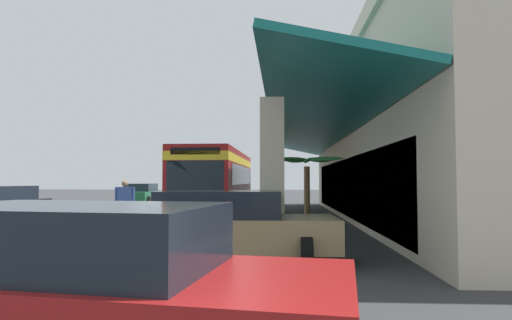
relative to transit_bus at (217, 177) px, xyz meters
name	(u,v)px	position (x,y,z in m)	size (l,w,h in m)	color
ground	(330,217)	(1.79, 5.50, -1.85)	(120.00, 120.00, 0.00)	#38383A
curb_strip	(266,217)	(2.83, 2.57, -1.79)	(29.51, 0.50, 0.12)	#9E998E
plaza_building	(489,137)	(2.83, 12.20, 1.70)	(24.89, 15.95, 7.10)	beige
transit_bus	(217,177)	(0.00, 0.00, 0.00)	(11.23, 2.90, 3.34)	maroon
parked_sedan_red	(86,289)	(18.38, 1.58, -1.10)	(2.86, 4.62, 1.47)	maroon
parked_sedan_tan	(227,226)	(13.08, 2.13, -1.10)	(2.56, 4.47, 1.47)	#9E845B
parked_sedan_green	(142,194)	(-8.03, -6.54, -1.10)	(4.43, 2.07, 1.47)	#195933
pedestrian	(125,202)	(7.25, -2.15, -0.90)	(0.36, 0.68, 1.69)	#726651
potted_palm	(307,217)	(10.14, 3.96, -1.17)	(1.57, 1.85, 2.35)	gray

